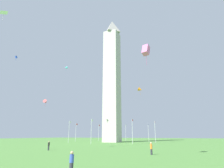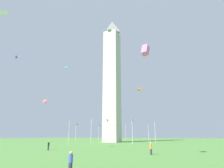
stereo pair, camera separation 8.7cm
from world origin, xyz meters
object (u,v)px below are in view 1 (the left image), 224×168
flagpole_s (91,130)px  kite_pink_box (146,50)px  kite_cyan_delta (66,68)px  obelisk_monument (112,76)px  kite_orange_delta (140,90)px  flagpole_sw (132,130)px  flagpole_n (126,132)px  flagpole_nw (148,131)px  kite_white_diamond (4,13)px  flagpole_ne (99,132)px  flagpole_e (76,131)px  person_orange_shirt (151,148)px  flagpole_w (155,131)px  person_black_shirt (49,146)px  kite_blue_box (16,57)px  flagpole_se (69,131)px  kite_red_delta (46,102)px  person_blue_shirt (71,163)px

flagpole_s → kite_pink_box: (-32.20, -25.90, 9.44)m
kite_cyan_delta → obelisk_monument: bearing=-21.2°
kite_orange_delta → kite_cyan_delta: (-17.74, 22.28, 6.16)m
flagpole_sw → kite_cyan_delta: kite_cyan_delta is taller
flagpole_n → flagpole_sw: bearing=-157.5°
flagpole_nw → kite_white_diamond: kite_white_diamond is taller
flagpole_ne → flagpole_e: same height
flagpole_e → person_orange_shirt: 61.27m
kite_pink_box → flagpole_nw: bearing=12.1°
obelisk_monument → flagpole_w: bearing=-89.8°
flagpole_ne → kite_orange_delta: size_ratio=2.54×
flagpole_s → person_black_shirt: 26.41m
flagpole_n → flagpole_w: same height
flagpole_s → kite_blue_box: (-14.41, 21.87, 23.91)m
flagpole_se → kite_cyan_delta: (-9.58, -3.96, 21.65)m
obelisk_monument → flagpole_s: bearing=180.0°
flagpole_nw → kite_blue_box: size_ratio=4.72×
flagpole_e → kite_cyan_delta: (-22.10, -9.14, 21.65)m
flagpole_nw → kite_red_delta: (-31.51, 31.88, 10.56)m
flagpole_se → person_orange_shirt: (-31.53, -37.25, -3.55)m
flagpole_ne → person_blue_shirt: 80.76m
kite_red_delta → obelisk_monument: bearing=-45.6°
flagpole_e → kite_cyan_delta: kite_cyan_delta is taller
flagpole_ne → kite_blue_box: (-44.63, 9.35, 23.91)m
flagpole_s → person_orange_shirt: size_ratio=4.58×
flagpole_sw → person_blue_shirt: flagpole_sw is taller
obelisk_monument → kite_blue_box: bearing=145.7°
flagpole_ne → kite_cyan_delta: bearing=-173.5°
obelisk_monument → kite_orange_delta: bearing=-107.4°
flagpole_s → flagpole_nw: (30.23, -12.52, 0.00)m
flagpole_w → kite_white_diamond: bearing=161.3°
kite_orange_delta → kite_red_delta: kite_orange_delta is taller
obelisk_monument → kite_pink_box: size_ratio=18.96×
person_blue_shirt → person_orange_shirt: 16.53m
person_orange_shirt → kite_red_delta: size_ratio=0.61×
obelisk_monument → person_orange_shirt: size_ratio=32.22×
flagpole_e → flagpole_sw: (-12.52, -30.23, 0.00)m
person_black_shirt → kite_red_delta: size_ratio=0.58×
flagpole_sw → person_blue_shirt: 48.92m
flagpole_ne → kite_white_diamond: bearing=-169.3°
flagpole_ne → kite_orange_delta: 34.84m
person_blue_shirt → kite_white_diamond: bearing=27.4°
flagpole_w → kite_white_diamond: size_ratio=4.14×
flagpole_sw → kite_cyan_delta: size_ratio=4.94×
flagpole_n → flagpole_w: (-17.71, -17.71, 0.00)m
person_blue_shirt → flagpole_nw: bearing=-36.7°
flagpole_nw → person_blue_shirt: size_ratio=5.01×
flagpole_e → person_blue_shirt: 72.38m
flagpole_e → flagpole_w: size_ratio=1.00×
kite_white_diamond → flagpole_nw: bearing=-11.0°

